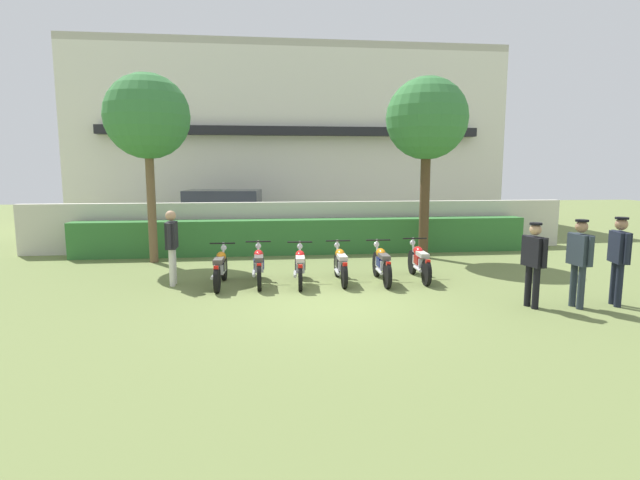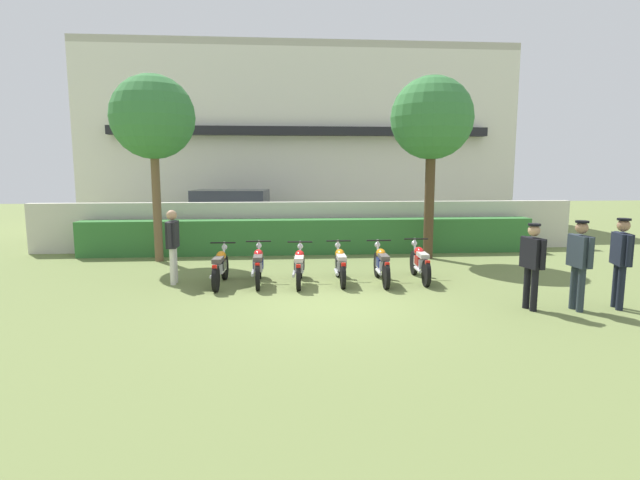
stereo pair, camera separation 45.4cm
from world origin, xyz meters
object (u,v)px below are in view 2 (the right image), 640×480
Objects in this scene: parked_car at (235,215)px; tree_near_inspector at (153,118)px; inspector_person at (173,240)px; motorcycle_in_row_3 at (340,264)px; officer_0 at (532,259)px; motorcycle_in_row_2 at (299,265)px; tree_far_side at (432,120)px; motorcycle_in_row_5 at (420,262)px; motorcycle_in_row_1 at (258,265)px; motorcycle_in_row_4 at (382,264)px; officer_1 at (580,257)px; officer_2 at (621,255)px; motorcycle_in_row_0 at (220,267)px.

tree_near_inspector reaches higher than parked_car.
tree_near_inspector is 3.05× the size of inspector_person.
officer_0 reaches higher than motorcycle_in_row_3.
parked_car is 2.50× the size of motorcycle_in_row_2.
tree_near_inspector is 4.41m from inspector_person.
tree_far_side is (6.14, -4.35, 3.17)m from parked_car.
tree_near_inspector is 6.32m from motorcycle_in_row_2.
officer_0 is (1.41, -2.65, 0.53)m from motorcycle_in_row_5.
tree_near_inspector is 5.71m from motorcycle_in_row_1.
parked_car is at bearing 30.60° from motorcycle_in_row_4.
motorcycle_in_row_5 is 3.63m from officer_1.
motorcycle_in_row_2 is 2.93m from motorcycle_in_row_5.
tree_near_inspector reaches higher than officer_0.
tree_far_side is 2.90× the size of motorcycle_in_row_1.
motorcycle_in_row_5 is 4.20m from officer_2.
officer_1 is 0.98× the size of officer_2.
tree_far_side reaches higher than motorcycle_in_row_1.
tree_far_side is 5.25m from motorcycle_in_row_4.
officer_1 is (1.19, -5.74, -3.07)m from tree_far_side.
motorcycle_in_row_1 is (3.03, -3.19, -3.64)m from tree_near_inspector.
motorcycle_in_row_2 is 0.97× the size of motorcycle_in_row_5.
motorcycle_in_row_3 is 1.07× the size of inspector_person.
motorcycle_in_row_5 is (3.88, 0.07, -0.00)m from motorcycle_in_row_1.
officer_0 is (6.17, -2.51, 0.54)m from motorcycle_in_row_0.
motorcycle_in_row_3 is 1.08× the size of officer_1.
motorcycle_in_row_1 is 0.96m from motorcycle_in_row_2.
motorcycle_in_row_5 reaches higher than motorcycle_in_row_2.
motorcycle_in_row_4 is 1.08× the size of officer_2.
tree_near_inspector is at bearing -36.05° from officer_1.
tree_near_inspector is at bearing 58.86° from motorcycle_in_row_3.
motorcycle_in_row_4 is at bearing -123.31° from tree_far_side.
officer_0 is at bearing -86.74° from tree_far_side.
motorcycle_in_row_3 is 5.07m from officer_1.
inspector_person is at bearing -31.60° from officer_0.
officer_2 is at bearing -17.52° from inspector_person.
motorcycle_in_row_3 is 3.97m from inspector_person.
motorcycle_in_row_5 is 3.05m from officer_0.
officer_0 is at bearing -20.88° from inspector_person.
motorcycle_in_row_5 is 1.11× the size of inspector_person.
motorcycle_in_row_1 is 1.05× the size of officer_2.
motorcycle_in_row_2 is 5.04m from officer_0.
motorcycle_in_row_4 is 0.99m from motorcycle_in_row_5.
officer_2 reaches higher than motorcycle_in_row_4.
inspector_person reaches higher than motorcycle_in_row_2.
tree_near_inspector reaches higher than inspector_person.
tree_far_side is (8.00, -0.15, 0.01)m from tree_near_inspector.
tree_far_side is 3.10× the size of officer_1.
officer_2 is at bearing -119.66° from motorcycle_in_row_4.
tree_far_side reaches higher than motorcycle_in_row_0.
officer_0 is (0.32, -5.63, -3.12)m from tree_far_side.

